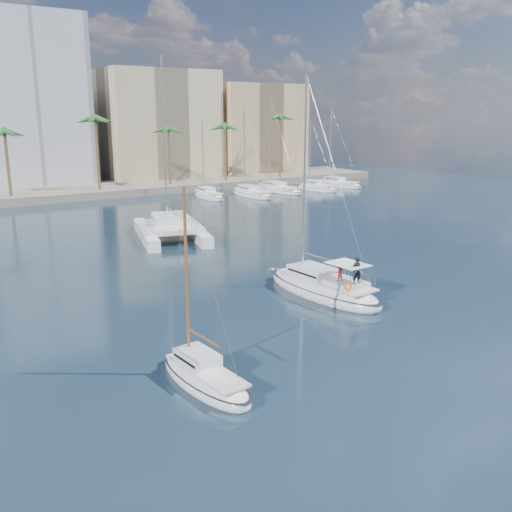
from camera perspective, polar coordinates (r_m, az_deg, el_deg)
ground at (r=38.17m, az=2.81°, el=-5.17°), size 160.00×160.00×0.00m
quay at (r=93.32m, az=-19.89°, el=5.91°), size 120.00×14.00×1.20m
building_beige at (r=108.14m, az=-9.89°, el=12.55°), size 20.00×14.00×20.00m
building_tan_right at (r=115.93m, az=-0.15°, el=12.35°), size 18.00×12.00×18.00m
palm_centre at (r=88.69m, az=-19.79°, el=11.82°), size 3.60×3.60×12.30m
palm_right at (r=102.32m, az=-0.55°, el=12.83°), size 3.60×3.60×12.30m
main_sloop at (r=40.88m, az=6.73°, el=-3.18°), size 4.05×10.89×15.89m
small_sloop at (r=27.79m, az=-5.18°, el=-12.02°), size 2.64×7.04×9.93m
catamaran at (r=59.51m, az=-8.52°, el=2.89°), size 9.42×13.75×18.20m
seagull at (r=43.28m, az=1.69°, el=-1.31°), size 0.93×0.40×0.17m
moored_yacht_a at (r=87.46m, az=-4.74°, el=5.80°), size 3.37×9.52×11.90m
moored_yacht_b at (r=89.04m, az=-0.42°, el=6.00°), size 3.32×10.83×13.72m
moored_yacht_c at (r=94.30m, az=2.26°, el=6.44°), size 3.98×12.33×15.54m
moored_yacht_d at (r=96.64m, az=6.11°, el=6.56°), size 3.52×9.55×11.90m
moored_yacht_e at (r=102.34m, az=8.24°, el=6.92°), size 4.61×11.11×13.72m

